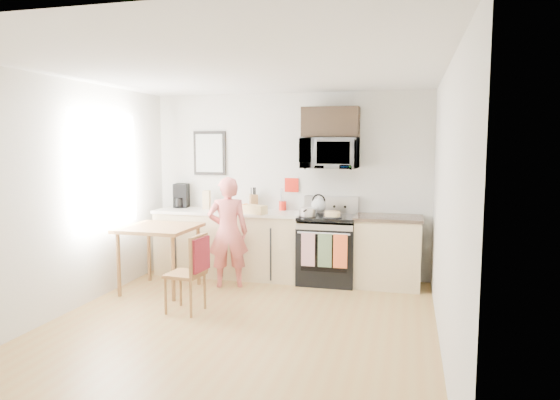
% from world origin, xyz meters
% --- Properties ---
extents(floor, '(4.60, 4.60, 0.00)m').
position_xyz_m(floor, '(0.00, 0.00, 0.00)').
color(floor, '#A4773F').
rests_on(floor, ground).
extents(back_wall, '(4.00, 0.04, 2.60)m').
position_xyz_m(back_wall, '(0.00, 2.30, 1.30)').
color(back_wall, silver).
rests_on(back_wall, floor).
extents(front_wall, '(4.00, 0.04, 2.60)m').
position_xyz_m(front_wall, '(0.00, -2.30, 1.30)').
color(front_wall, silver).
rests_on(front_wall, floor).
extents(left_wall, '(0.04, 4.60, 2.60)m').
position_xyz_m(left_wall, '(-2.00, 0.00, 1.30)').
color(left_wall, silver).
rests_on(left_wall, floor).
extents(right_wall, '(0.04, 4.60, 2.60)m').
position_xyz_m(right_wall, '(2.00, 0.00, 1.30)').
color(right_wall, silver).
rests_on(right_wall, floor).
extents(ceiling, '(4.00, 4.60, 0.04)m').
position_xyz_m(ceiling, '(0.00, 0.00, 2.60)').
color(ceiling, silver).
rests_on(ceiling, back_wall).
extents(window, '(0.06, 1.40, 1.50)m').
position_xyz_m(window, '(-1.96, 0.80, 1.55)').
color(window, white).
rests_on(window, left_wall).
extents(cabinet_left, '(2.10, 0.60, 0.90)m').
position_xyz_m(cabinet_left, '(-0.80, 2.00, 0.45)').
color(cabinet_left, beige).
rests_on(cabinet_left, floor).
extents(countertop_left, '(2.14, 0.64, 0.04)m').
position_xyz_m(countertop_left, '(-0.80, 2.00, 0.92)').
color(countertop_left, beige).
rests_on(countertop_left, cabinet_left).
extents(cabinet_right, '(0.84, 0.60, 0.90)m').
position_xyz_m(cabinet_right, '(1.43, 2.00, 0.45)').
color(cabinet_right, beige).
rests_on(cabinet_right, floor).
extents(countertop_right, '(0.88, 0.64, 0.04)m').
position_xyz_m(countertop_right, '(1.43, 2.00, 0.92)').
color(countertop_right, black).
rests_on(countertop_right, cabinet_right).
extents(range, '(0.76, 0.70, 1.16)m').
position_xyz_m(range, '(0.63, 1.98, 0.44)').
color(range, black).
rests_on(range, floor).
extents(microwave, '(0.76, 0.51, 0.42)m').
position_xyz_m(microwave, '(0.63, 2.08, 1.76)').
color(microwave, '#BCBBC0').
rests_on(microwave, back_wall).
extents(upper_cabinet, '(0.76, 0.35, 0.40)m').
position_xyz_m(upper_cabinet, '(0.63, 2.12, 2.18)').
color(upper_cabinet, black).
rests_on(upper_cabinet, back_wall).
extents(wall_art, '(0.50, 0.04, 0.65)m').
position_xyz_m(wall_art, '(-1.20, 2.28, 1.75)').
color(wall_art, black).
rests_on(wall_art, back_wall).
extents(wall_trivet, '(0.20, 0.02, 0.20)m').
position_xyz_m(wall_trivet, '(0.05, 2.28, 1.30)').
color(wall_trivet, '#B71B0F').
rests_on(wall_trivet, back_wall).
extents(person, '(0.62, 0.51, 1.46)m').
position_xyz_m(person, '(-0.61, 1.45, 0.73)').
color(person, '#BD3436').
rests_on(person, floor).
extents(dining_table, '(0.89, 0.89, 0.84)m').
position_xyz_m(dining_table, '(-1.40, 1.06, 0.74)').
color(dining_table, brown).
rests_on(dining_table, floor).
extents(chair, '(0.45, 0.41, 0.89)m').
position_xyz_m(chair, '(-0.60, 0.36, 0.57)').
color(chair, brown).
rests_on(chair, floor).
extents(knife_block, '(0.16, 0.17, 0.22)m').
position_xyz_m(knife_block, '(-0.49, 2.18, 1.05)').
color(knife_block, brown).
rests_on(knife_block, countertop_left).
extents(utensil_crock, '(0.11, 0.11, 0.32)m').
position_xyz_m(utensil_crock, '(-0.07, 2.22, 1.07)').
color(utensil_crock, '#B71B0F').
rests_on(utensil_crock, countertop_left).
extents(fruit_bowl, '(0.27, 0.27, 0.10)m').
position_xyz_m(fruit_bowl, '(-0.57, 2.10, 0.98)').
color(fruit_bowl, white).
rests_on(fruit_bowl, countertop_left).
extents(milk_carton, '(0.11, 0.11, 0.27)m').
position_xyz_m(milk_carton, '(-1.19, 2.12, 1.07)').
color(milk_carton, tan).
rests_on(milk_carton, countertop_left).
extents(coffee_maker, '(0.24, 0.31, 0.36)m').
position_xyz_m(coffee_maker, '(-1.62, 2.18, 1.11)').
color(coffee_maker, black).
rests_on(coffee_maker, countertop_left).
extents(bread_bag, '(0.35, 0.26, 0.12)m').
position_xyz_m(bread_bag, '(-0.34, 1.78, 1.00)').
color(bread_bag, '#E2C377').
rests_on(bread_bag, countertop_left).
extents(cake, '(0.25, 0.25, 0.08)m').
position_xyz_m(cake, '(0.72, 1.80, 0.96)').
color(cake, black).
rests_on(cake, range).
extents(kettle, '(0.21, 0.21, 0.26)m').
position_xyz_m(kettle, '(0.46, 2.20, 1.04)').
color(kettle, white).
rests_on(kettle, range).
extents(pot, '(0.22, 0.38, 0.11)m').
position_xyz_m(pot, '(0.38, 1.81, 0.98)').
color(pot, '#BCBBC0').
rests_on(pot, range).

